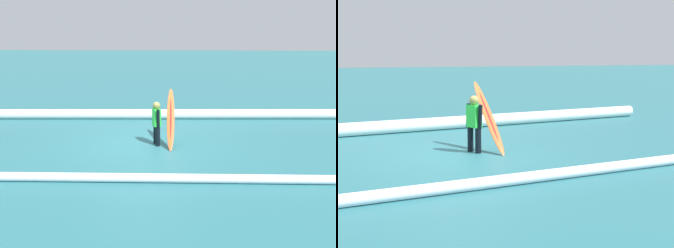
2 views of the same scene
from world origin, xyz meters
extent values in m
plane|color=#2A6C74|center=(0.00, 0.00, 0.00)|extent=(186.24, 186.24, 0.00)
cylinder|color=black|center=(-0.46, -0.05, 0.29)|extent=(0.14, 0.14, 0.58)
cylinder|color=black|center=(-0.55, 0.21, 0.29)|extent=(0.14, 0.14, 0.58)
cube|color=#2DD83F|center=(-0.50, 0.08, 0.84)|extent=(0.30, 0.39, 0.51)
sphere|color=#968A49|center=(-0.50, 0.08, 1.20)|extent=(0.22, 0.22, 0.22)
cylinder|color=black|center=(-0.43, -0.13, 0.84)|extent=(0.09, 0.17, 0.56)
cylinder|color=black|center=(-0.57, 0.28, 0.84)|extent=(0.09, 0.16, 0.56)
ellipsoid|color=#E55926|center=(-0.91, -0.06, 0.79)|extent=(0.31, 1.63, 1.61)
ellipsoid|color=red|center=(-0.91, -0.06, 0.79)|extent=(0.14, 1.31, 1.30)
cylinder|color=white|center=(1.60, -3.46, 0.19)|extent=(19.68, 1.63, 0.38)
cylinder|color=white|center=(-1.52, 3.03, 0.10)|extent=(14.61, 0.73, 0.20)
camera|label=1|loc=(-1.51, 10.65, 3.11)|focal=39.14mm
camera|label=2|loc=(3.37, 10.41, 2.18)|focal=52.07mm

